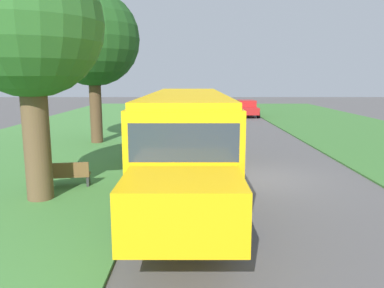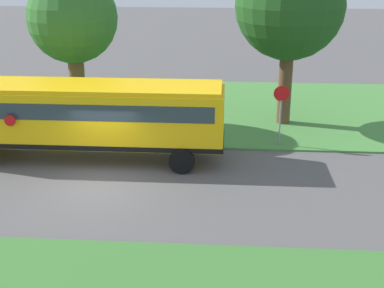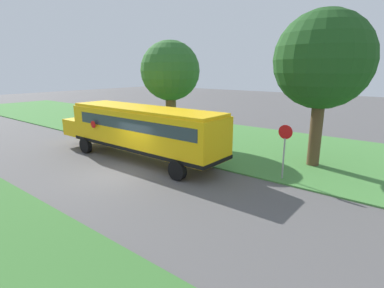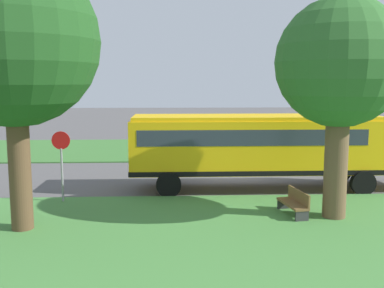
{
  "view_description": "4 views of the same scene",
  "coord_description": "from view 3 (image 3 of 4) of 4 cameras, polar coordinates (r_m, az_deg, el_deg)",
  "views": [
    {
      "loc": [
        -2.45,
        -13.39,
        3.65
      ],
      "look_at": [
        -2.41,
        0.83,
        1.14
      ],
      "focal_mm": 35.0,
      "sensor_mm": 36.0,
      "label": 1
    },
    {
      "loc": [
        17.66,
        4.7,
        8.33
      ],
      "look_at": [
        -0.62,
        3.41,
        1.49
      ],
      "focal_mm": 50.0,
      "sensor_mm": 36.0,
      "label": 2
    },
    {
      "loc": [
        8.96,
        12.15,
        5.27
      ],
      "look_at": [
        -2.61,
        2.89,
        1.57
      ],
      "focal_mm": 28.0,
      "sensor_mm": 36.0,
      "label": 3
    },
    {
      "loc": [
        -21.34,
        2.8,
        4.54
      ],
      "look_at": [
        -0.65,
        1.89,
        1.69
      ],
      "focal_mm": 42.0,
      "sensor_mm": 36.0,
      "label": 4
    }
  ],
  "objects": [
    {
      "name": "school_bus",
      "position": [
        17.83,
        -9.83,
        3.01
      ],
      "size": [
        2.84,
        12.42,
        3.16
      ],
      "color": "yellow",
      "rests_on": "ground"
    },
    {
      "name": "stop_sign",
      "position": [
        14.94,
        17.19,
        -0.29
      ],
      "size": [
        0.08,
        0.68,
        2.74
      ],
      "color": "gray",
      "rests_on": "ground"
    },
    {
      "name": "grass_verge",
      "position": [
        23.12,
        5.85,
        0.88
      ],
      "size": [
        12.0,
        80.0,
        0.08
      ],
      "primitive_type": "cube",
      "color": "#47843D",
      "rests_on": "ground"
    },
    {
      "name": "oak_tree_roadside_mid",
      "position": [
        17.53,
        23.67,
        14.51
      ],
      "size": [
        5.06,
        5.06,
        8.28
      ],
      "color": "brown",
      "rests_on": "ground"
    },
    {
      "name": "oak_tree_beside_bus",
      "position": [
        21.7,
        -3.96,
        13.72
      ],
      "size": [
        4.17,
        4.17,
        7.26
      ],
      "color": "brown",
      "rests_on": "ground"
    },
    {
      "name": "ground_plane",
      "position": [
        15.99,
        -14.15,
        -5.66
      ],
      "size": [
        120.0,
        120.0,
        0.0
      ],
      "primitive_type": "plane",
      "color": "#565454"
    },
    {
      "name": "park_bench",
      "position": [
        21.2,
        -2.03,
        0.94
      ],
      "size": [
        1.66,
        0.75,
        0.92
      ],
      "color": "brown",
      "rests_on": "ground"
    }
  ]
}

